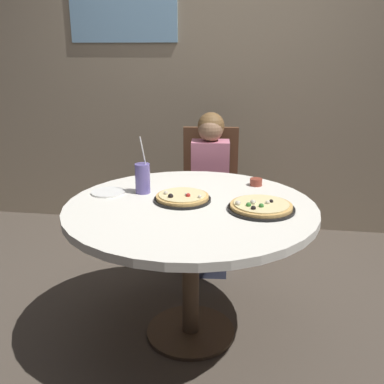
# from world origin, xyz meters

# --- Properties ---
(ground_plane) EXTENTS (8.00, 8.00, 0.00)m
(ground_plane) POSITION_xyz_m (0.00, 0.00, 0.00)
(ground_plane) COLOR #4C4238
(wall_with_window) EXTENTS (5.20, 0.14, 2.90)m
(wall_with_window) POSITION_xyz_m (-0.01, 1.66, 1.45)
(wall_with_window) COLOR gray
(wall_with_window) RESTS_ON ground_plane
(dining_table) EXTENTS (1.26, 1.26, 0.75)m
(dining_table) POSITION_xyz_m (0.00, 0.00, 0.66)
(dining_table) COLOR silver
(dining_table) RESTS_ON ground_plane
(chair_wooden) EXTENTS (0.44, 0.44, 0.95)m
(chair_wooden) POSITION_xyz_m (-0.01, 1.01, 0.53)
(chair_wooden) COLOR brown
(chair_wooden) RESTS_ON ground_plane
(diner_child) EXTENTS (0.29, 0.42, 1.08)m
(diner_child) POSITION_xyz_m (0.01, 0.83, 0.48)
(diner_child) COLOR #3F4766
(diner_child) RESTS_ON ground_plane
(pizza_veggie) EXTENTS (0.29, 0.29, 0.05)m
(pizza_veggie) POSITION_xyz_m (-0.05, 0.05, 0.77)
(pizza_veggie) COLOR black
(pizza_veggie) RESTS_ON dining_table
(pizza_cheese) EXTENTS (0.33, 0.33, 0.05)m
(pizza_cheese) POSITION_xyz_m (0.35, -0.02, 0.77)
(pizza_cheese) COLOR black
(pizza_cheese) RESTS_ON dining_table
(soda_cup) EXTENTS (0.08, 0.08, 0.31)m
(soda_cup) POSITION_xyz_m (-0.28, 0.15, 0.83)
(soda_cup) COLOR #6659A5
(soda_cup) RESTS_ON dining_table
(sauce_bowl) EXTENTS (0.07, 0.07, 0.04)m
(sauce_bowl) POSITION_xyz_m (0.32, 0.37, 0.77)
(sauce_bowl) COLOR brown
(sauce_bowl) RESTS_ON dining_table
(plate_small) EXTENTS (0.18, 0.18, 0.01)m
(plate_small) POSITION_xyz_m (-0.47, 0.11, 0.76)
(plate_small) COLOR white
(plate_small) RESTS_ON dining_table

